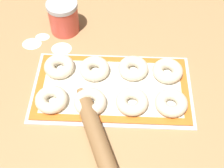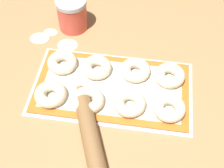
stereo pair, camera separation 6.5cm
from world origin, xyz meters
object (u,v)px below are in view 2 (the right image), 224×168
(baking_tray, at_px, (112,89))
(flour_canister, at_px, (72,14))
(bagel_front_far_left, at_px, (51,94))
(bagel_back_far_left, at_px, (62,62))
(bagel_back_mid_right, at_px, (135,70))
(bagel_front_mid_right, at_px, (130,103))
(bagel_back_mid_left, at_px, (97,67))
(bagel_front_mid_left, at_px, (88,100))
(rolling_pin, at_px, (92,143))
(bagel_back_far_right, at_px, (170,75))
(bagel_front_far_right, at_px, (169,108))

(baking_tray, bearing_deg, flour_canister, 124.34)
(bagel_front_far_left, relative_size, bagel_back_far_left, 1.00)
(bagel_front_far_left, relative_size, bagel_back_mid_right, 1.00)
(bagel_front_mid_right, relative_size, bagel_back_mid_left, 1.00)
(bagel_front_far_left, relative_size, bagel_front_mid_left, 1.00)
(bagel_front_far_left, bearing_deg, rolling_pin, -42.33)
(bagel_back_far_right, bearing_deg, bagel_front_mid_right, -132.57)
(bagel_front_mid_right, distance_m, bagel_back_mid_right, 0.14)
(baking_tray, distance_m, bagel_back_mid_right, 0.10)
(bagel_front_far_left, height_order, flour_canister, flour_canister)
(baking_tray, height_order, bagel_front_far_left, bagel_front_far_left)
(bagel_front_mid_right, bearing_deg, bagel_back_far_right, 47.43)
(baking_tray, bearing_deg, bagel_back_far_left, 159.62)
(bagel_front_far_left, distance_m, bagel_front_mid_left, 0.12)
(bagel_front_mid_right, height_order, rolling_pin, rolling_pin)
(baking_tray, height_order, bagel_back_mid_left, bagel_back_mid_left)
(bagel_front_far_left, height_order, bagel_front_mid_right, same)
(bagel_back_mid_right, distance_m, rolling_pin, 0.31)
(baking_tray, distance_m, flour_canister, 0.35)
(bagel_back_far_left, bearing_deg, bagel_front_far_right, -19.93)
(bagel_back_mid_right, distance_m, flour_canister, 0.34)
(bagel_front_far_left, bearing_deg, bagel_back_far_right, 19.60)
(bagel_back_mid_right, relative_size, rolling_pin, 0.27)
(baking_tray, relative_size, bagel_back_mid_left, 5.11)
(bagel_back_far_left, bearing_deg, baking_tray, -20.38)
(bagel_front_mid_left, xyz_separation_m, bagel_back_far_left, (-0.12, 0.14, 0.00))
(bagel_back_far_right, bearing_deg, baking_tray, -161.03)
(bagel_front_far_left, relative_size, bagel_front_mid_right, 1.00)
(bagel_front_mid_right, distance_m, bagel_front_far_right, 0.12)
(bagel_front_mid_left, xyz_separation_m, flour_canister, (-0.13, 0.36, 0.03))
(bagel_back_far_right, bearing_deg, bagel_front_far_left, -160.40)
(bagel_back_mid_right, relative_size, flour_canister, 0.82)
(bagel_front_far_left, bearing_deg, baking_tray, 20.22)
(flour_canister, height_order, rolling_pin, flour_canister)
(rolling_pin, bearing_deg, bagel_front_mid_right, 58.14)
(bagel_back_far_left, relative_size, bagel_back_far_right, 1.00)
(bagel_front_mid_right, bearing_deg, bagel_front_mid_left, -177.02)
(bagel_front_far_right, bearing_deg, flour_canister, 137.46)
(bagel_front_far_left, height_order, bagel_back_mid_right, same)
(rolling_pin, bearing_deg, bagel_back_mid_right, 71.40)
(bagel_front_far_right, relative_size, bagel_back_mid_right, 1.00)
(bagel_back_mid_right, xyz_separation_m, rolling_pin, (-0.10, -0.29, -0.00))
(bagel_front_far_left, xyz_separation_m, bagel_front_mid_right, (0.26, 0.00, 0.00))
(bagel_front_far_right, bearing_deg, bagel_back_far_left, 160.07)
(baking_tray, height_order, bagel_back_far_left, bagel_back_far_left)
(bagel_front_mid_left, relative_size, bagel_front_mid_right, 1.00)
(bagel_front_far_left, distance_m, flour_canister, 0.36)
(bagel_back_far_left, height_order, bagel_back_mid_right, same)
(bagel_front_mid_left, height_order, rolling_pin, rolling_pin)
(bagel_back_mid_right, height_order, rolling_pin, rolling_pin)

